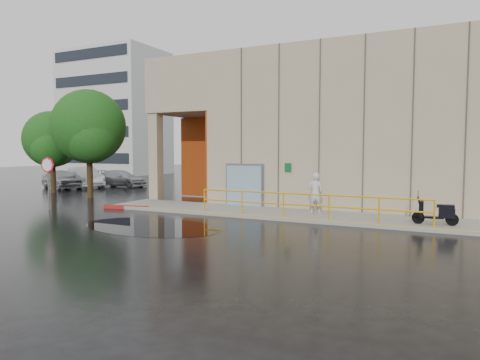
% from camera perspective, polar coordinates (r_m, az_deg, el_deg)
% --- Properties ---
extents(ground, '(120.00, 120.00, 0.00)m').
position_cam_1_polar(ground, '(16.64, -8.83, -6.18)').
color(ground, black).
rests_on(ground, ground).
extents(sidewalk, '(20.00, 3.00, 0.15)m').
position_cam_1_polar(sidewalk, '(18.96, 9.20, -4.71)').
color(sidewalk, gray).
rests_on(sidewalk, ground).
extents(building, '(20.00, 10.17, 8.00)m').
position_cam_1_polar(building, '(24.85, 16.08, 6.79)').
color(building, tan).
rests_on(building, ground).
extents(guardrail, '(9.56, 0.06, 1.03)m').
position_cam_1_polar(guardrail, '(17.52, 8.74, -3.42)').
color(guardrail, '#E6A70C').
rests_on(guardrail, sidewalk).
extents(distant_building, '(12.00, 8.08, 15.00)m').
position_cam_1_polar(distant_building, '(55.96, -16.35, 8.53)').
color(distant_building, silver).
rests_on(distant_building, ground).
extents(person, '(0.76, 0.62, 1.80)m').
position_cam_1_polar(person, '(19.04, 10.01, -1.73)').
color(person, silver).
rests_on(person, sidewalk).
extents(scooter, '(1.62, 0.60, 1.24)m').
position_cam_1_polar(scooter, '(17.51, 24.67, -3.14)').
color(scooter, black).
rests_on(scooter, sidewalk).
extents(stop_sign, '(0.78, 0.13, 2.60)m').
position_cam_1_polar(stop_sign, '(22.80, -24.26, 1.05)').
color(stop_sign, '#5F5E63').
rests_on(stop_sign, ground).
extents(red_curb, '(2.39, 0.65, 0.18)m').
position_cam_1_polar(red_curb, '(22.09, -14.96, -3.52)').
color(red_curb, maroon).
rests_on(red_curb, ground).
extents(puddle, '(6.24, 4.18, 0.01)m').
position_cam_1_polar(puddle, '(16.86, -11.77, -6.08)').
color(puddle, black).
rests_on(puddle, ground).
extents(car_a, '(4.73, 3.25, 1.50)m').
position_cam_1_polar(car_a, '(35.18, -22.74, 0.13)').
color(car_a, '#A8AAAE').
rests_on(car_a, ground).
extents(car_b, '(5.13, 3.64, 1.61)m').
position_cam_1_polar(car_b, '(35.93, -20.12, 0.37)').
color(car_b, white).
rests_on(car_b, ground).
extents(car_c, '(4.63, 2.13, 1.31)m').
position_cam_1_polar(car_c, '(35.89, -15.64, 0.22)').
color(car_c, silver).
rests_on(car_c, ground).
extents(tree_near, '(4.45, 4.45, 6.61)m').
position_cam_1_polar(tree_near, '(27.60, -19.45, 6.41)').
color(tree_near, black).
rests_on(tree_near, ground).
extents(tree_far, '(3.82, 3.82, 5.59)m').
position_cam_1_polar(tree_far, '(31.80, -23.80, 4.73)').
color(tree_far, black).
rests_on(tree_far, ground).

